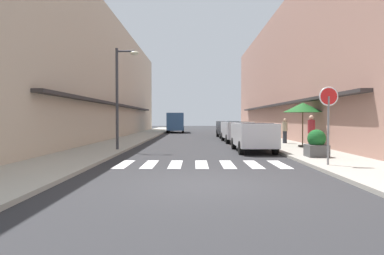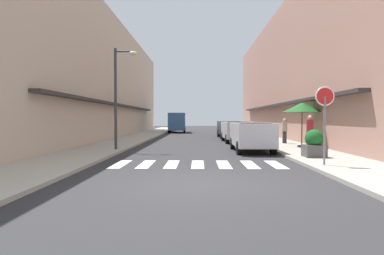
# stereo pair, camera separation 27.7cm
# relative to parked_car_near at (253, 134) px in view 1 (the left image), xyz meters

# --- Properties ---
(ground_plane) EXTENTS (100.48, 100.48, 0.00)m
(ground_plane) POSITION_rel_parked_car_near_xyz_m (-2.71, 9.95, -0.92)
(ground_plane) COLOR #2B2B2D
(sidewalk_left) EXTENTS (2.94, 63.94, 0.12)m
(sidewalk_left) POSITION_rel_parked_car_near_xyz_m (-7.94, 9.95, -0.86)
(sidewalk_left) COLOR #ADA899
(sidewalk_left) RESTS_ON ground_plane
(sidewalk_right) EXTENTS (2.94, 63.94, 0.12)m
(sidewalk_right) POSITION_rel_parked_car_near_xyz_m (2.52, 9.95, -0.86)
(sidewalk_right) COLOR #9E998E
(sidewalk_right) RESTS_ON ground_plane
(building_row_left) EXTENTS (5.50, 43.10, 10.06)m
(building_row_left) POSITION_rel_parked_car_near_xyz_m (-11.90, 11.23, 4.11)
(building_row_left) COLOR #C6B299
(building_row_left) RESTS_ON ground_plane
(building_row_right) EXTENTS (5.50, 43.10, 10.87)m
(building_row_right) POSITION_rel_parked_car_near_xyz_m (6.48, 11.23, 4.51)
(building_row_right) COLOR #A87A6B
(building_row_right) RESTS_ON ground_plane
(crosswalk) EXTENTS (6.15, 2.20, 0.01)m
(crosswalk) POSITION_rel_parked_car_near_xyz_m (-2.71, -4.71, -0.92)
(crosswalk) COLOR silver
(crosswalk) RESTS_ON ground_plane
(parked_car_near) EXTENTS (1.83, 4.20, 1.47)m
(parked_car_near) POSITION_rel_parked_car_near_xyz_m (0.00, 0.00, 0.00)
(parked_car_near) COLOR silver
(parked_car_near) RESTS_ON ground_plane
(parked_car_mid) EXTENTS (1.89, 4.43, 1.47)m
(parked_car_mid) POSITION_rel_parked_car_near_xyz_m (0.00, 6.75, 0.00)
(parked_car_mid) COLOR silver
(parked_car_mid) RESTS_ON ground_plane
(parked_car_far) EXTENTS (1.91, 4.34, 1.47)m
(parked_car_far) POSITION_rel_parked_car_near_xyz_m (0.00, 12.27, 0.00)
(parked_car_far) COLOR black
(parked_car_far) RESTS_ON ground_plane
(delivery_van) EXTENTS (2.14, 5.46, 2.37)m
(delivery_van) POSITION_rel_parked_car_near_xyz_m (-5.27, 23.32, 0.48)
(delivery_van) COLOR #33598C
(delivery_van) RESTS_ON ground_plane
(round_street_sign) EXTENTS (0.65, 0.07, 2.64)m
(round_street_sign) POSITION_rel_parked_car_near_xyz_m (1.56, -5.58, 1.22)
(round_street_sign) COLOR slate
(round_street_sign) RESTS_ON sidewalk_right
(street_lamp) EXTENTS (1.19, 0.28, 5.14)m
(street_lamp) POSITION_rel_parked_car_near_xyz_m (-6.72, 0.06, 2.36)
(street_lamp) COLOR #38383D
(street_lamp) RESTS_ON sidewalk_left
(cafe_umbrella) EXTENTS (2.19, 2.19, 2.47)m
(cafe_umbrella) POSITION_rel_parked_car_near_xyz_m (3.14, 1.91, 1.38)
(cafe_umbrella) COLOR #262626
(cafe_umbrella) RESTS_ON sidewalk_right
(planter_corner) EXTENTS (0.81, 0.81, 1.12)m
(planter_corner) POSITION_rel_parked_car_near_xyz_m (2.05, -3.21, -0.27)
(planter_corner) COLOR #4C4C4C
(planter_corner) RESTS_ON sidewalk_right
(pedestrian_walking_near) EXTENTS (0.34, 0.34, 1.73)m
(pedestrian_walking_near) POSITION_rel_parked_car_near_xyz_m (2.73, -0.65, 0.11)
(pedestrian_walking_near) COLOR #282B33
(pedestrian_walking_near) RESTS_ON sidewalk_right
(pedestrian_walking_far) EXTENTS (0.34, 0.34, 1.58)m
(pedestrian_walking_far) POSITION_rel_parked_car_near_xyz_m (2.79, 4.32, 0.02)
(pedestrian_walking_far) COLOR #282B33
(pedestrian_walking_far) RESTS_ON sidewalk_right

